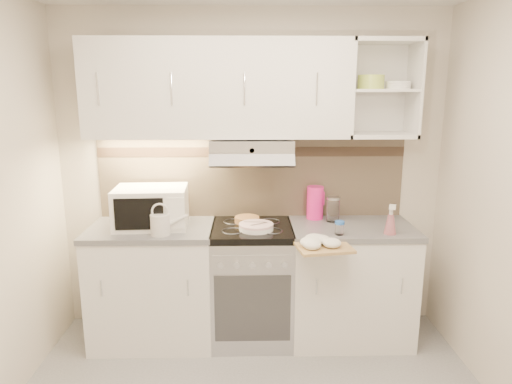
# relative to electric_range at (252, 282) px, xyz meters

# --- Properties ---
(room_shell) EXTENTS (3.04, 2.84, 2.52)m
(room_shell) POSITION_rel_electric_range_xyz_m (0.00, -0.73, 1.18)
(room_shell) COLOR beige
(room_shell) RESTS_ON ground
(base_cabinet_left) EXTENTS (0.90, 0.60, 0.86)m
(base_cabinet_left) POSITION_rel_electric_range_xyz_m (-0.75, 0.00, -0.02)
(base_cabinet_left) COLOR white
(base_cabinet_left) RESTS_ON ground
(worktop_left) EXTENTS (0.92, 0.62, 0.04)m
(worktop_left) POSITION_rel_electric_range_xyz_m (-0.75, 0.00, 0.43)
(worktop_left) COLOR slate
(worktop_left) RESTS_ON base_cabinet_left
(base_cabinet_right) EXTENTS (0.90, 0.60, 0.86)m
(base_cabinet_right) POSITION_rel_electric_range_xyz_m (0.75, 0.00, -0.02)
(base_cabinet_right) COLOR white
(base_cabinet_right) RESTS_ON ground
(worktop_right) EXTENTS (0.92, 0.62, 0.04)m
(worktop_right) POSITION_rel_electric_range_xyz_m (0.75, 0.00, 0.43)
(worktop_right) COLOR slate
(worktop_right) RESTS_ON base_cabinet_right
(electric_range) EXTENTS (0.60, 0.60, 0.90)m
(electric_range) POSITION_rel_electric_range_xyz_m (0.00, 0.00, 0.00)
(electric_range) COLOR #B7B7BC
(electric_range) RESTS_ON ground
(microwave) EXTENTS (0.54, 0.42, 0.29)m
(microwave) POSITION_rel_electric_range_xyz_m (-0.75, 0.02, 0.60)
(microwave) COLOR white
(microwave) RESTS_ON worktop_left
(watering_can) EXTENTS (0.27, 0.14, 0.23)m
(watering_can) POSITION_rel_electric_range_xyz_m (-0.63, -0.19, 0.53)
(watering_can) COLOR silver
(watering_can) RESTS_ON worktop_left
(plate_stack) EXTENTS (0.25, 0.25, 0.05)m
(plate_stack) POSITION_rel_electric_range_xyz_m (0.03, -0.09, 0.47)
(plate_stack) COLOR white
(plate_stack) RESTS_ON electric_range
(bread_loaf) EXTENTS (0.19, 0.19, 0.05)m
(bread_loaf) POSITION_rel_electric_range_xyz_m (-0.04, 0.10, 0.47)
(bread_loaf) COLOR #B6884A
(bread_loaf) RESTS_ON electric_range
(pink_pitcher) EXTENTS (0.14, 0.13, 0.26)m
(pink_pitcher) POSITION_rel_electric_range_xyz_m (0.50, 0.20, 0.58)
(pink_pitcher) COLOR #FF1F8F
(pink_pitcher) RESTS_ON worktop_right
(glass_jar) EXTENTS (0.10, 0.10, 0.19)m
(glass_jar) POSITION_rel_electric_range_xyz_m (0.63, 0.12, 0.55)
(glass_jar) COLOR silver
(glass_jar) RESTS_ON worktop_right
(spice_jar) EXTENTS (0.07, 0.07, 0.10)m
(spice_jar) POSITION_rel_electric_range_xyz_m (0.61, -0.21, 0.50)
(spice_jar) COLOR white
(spice_jar) RESTS_ON worktop_right
(spray_bottle) EXTENTS (0.09, 0.09, 0.23)m
(spray_bottle) POSITION_rel_electric_range_xyz_m (0.97, -0.20, 0.54)
(spray_bottle) COLOR pink
(spray_bottle) RESTS_ON worktop_right
(cutting_board) EXTENTS (0.40, 0.37, 0.02)m
(cutting_board) POSITION_rel_electric_range_xyz_m (0.47, -0.36, 0.42)
(cutting_board) COLOR tan
(cutting_board) RESTS_ON base_cabinet_right
(dish_towel) EXTENTS (0.32, 0.29, 0.07)m
(dish_towel) POSITION_rel_electric_range_xyz_m (0.45, -0.39, 0.47)
(dish_towel) COLOR white
(dish_towel) RESTS_ON cutting_board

